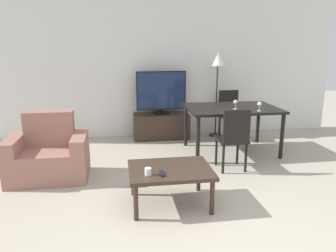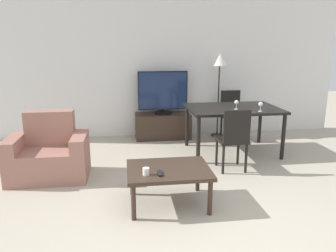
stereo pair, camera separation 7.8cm
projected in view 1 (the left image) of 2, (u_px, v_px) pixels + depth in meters
wall_back at (158, 65)px, 6.18m from camera, size 6.97×0.06×2.70m
armchair at (49, 156)px, 4.32m from camera, size 1.00×0.66×0.87m
tv_stand at (161, 126)px, 6.17m from camera, size 1.03×0.44×0.47m
tv at (161, 93)px, 6.02m from camera, size 0.91×0.32×0.79m
coffee_table at (170, 172)px, 3.57m from camera, size 0.90×0.69×0.42m
dining_table at (232, 112)px, 5.28m from camera, size 1.45×1.01×0.75m
dining_chair_near at (233, 137)px, 4.51m from camera, size 0.40×0.40×0.89m
dining_chair_far at (230, 112)px, 6.14m from camera, size 0.40×0.40×0.89m
floor_lamp at (218, 65)px, 6.05m from camera, size 0.30×0.30×1.60m
remote_primary at (162, 173)px, 3.40m from camera, size 0.04×0.15×0.02m
cup_white_near at (148, 172)px, 3.37m from camera, size 0.07×0.07×0.08m
wine_glass_left at (236, 103)px, 5.08m from camera, size 0.07×0.07×0.15m
wine_glass_center at (260, 105)px, 4.92m from camera, size 0.07×0.07×0.15m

